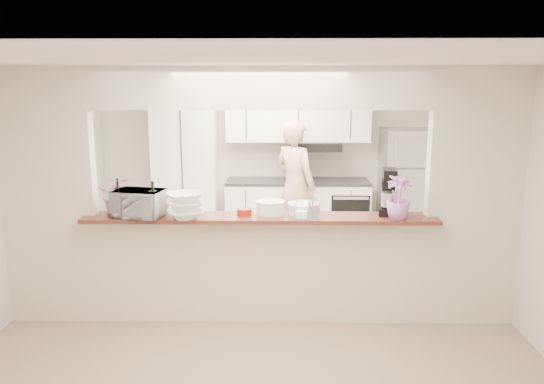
{
  "coord_description": "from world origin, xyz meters",
  "views": [
    {
      "loc": [
        0.2,
        -4.99,
        2.34
      ],
      "look_at": [
        0.11,
        0.3,
        1.25
      ],
      "focal_mm": 35.0,
      "sensor_mm": 36.0,
      "label": 1
    }
  ],
  "objects_px": {
    "stand_mixer": "(389,194)",
    "toaster_oven": "(139,203)",
    "refrigerator": "(407,187)",
    "person": "(295,187)"
  },
  "relations": [
    {
      "from": "stand_mixer",
      "to": "toaster_oven",
      "type": "bearing_deg",
      "value": -176.07
    },
    {
      "from": "toaster_oven",
      "to": "stand_mixer",
      "type": "relative_size",
      "value": 1.05
    },
    {
      "from": "refrigerator",
      "to": "stand_mixer",
      "type": "xyz_separation_m",
      "value": [
        -0.8,
        -2.59,
        0.44
      ]
    },
    {
      "from": "refrigerator",
      "to": "stand_mixer",
      "type": "bearing_deg",
      "value": -107.16
    },
    {
      "from": "toaster_oven",
      "to": "refrigerator",
      "type": "bearing_deg",
      "value": 51.53
    },
    {
      "from": "toaster_oven",
      "to": "person",
      "type": "bearing_deg",
      "value": 68.01
    },
    {
      "from": "person",
      "to": "stand_mixer",
      "type": "bearing_deg",
      "value": 151.7
    },
    {
      "from": "stand_mixer",
      "to": "refrigerator",
      "type": "bearing_deg",
      "value": 72.84
    },
    {
      "from": "refrigerator",
      "to": "stand_mixer",
      "type": "height_order",
      "value": "refrigerator"
    },
    {
      "from": "toaster_oven",
      "to": "stand_mixer",
      "type": "bearing_deg",
      "value": 14.78
    }
  ]
}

